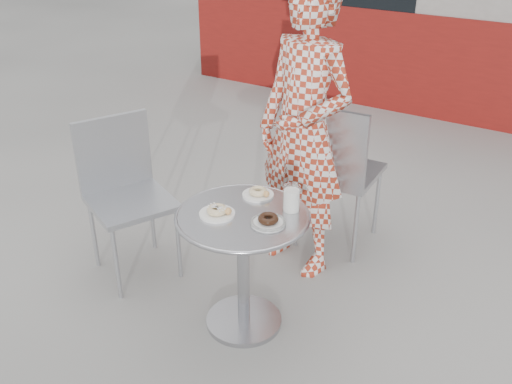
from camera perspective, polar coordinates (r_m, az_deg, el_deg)
The scene contains 9 objects.
ground at distance 3.12m, azimuth -1.52°, elevation -12.63°, with size 60.00×60.00×0.00m, color #A6A49E.
bistro_table at distance 2.80m, azimuth -1.31°, elevation -5.11°, with size 0.65×0.65×0.66m.
chair_far at distance 3.64m, azimuth 8.11°, elevation -0.79°, with size 0.48×0.49×0.96m.
chair_left at distance 3.40m, azimuth -12.14°, elevation -3.66°, with size 0.58×0.58×0.92m.
seated_person at distance 3.18m, azimuth 4.84°, elevation 5.98°, with size 0.62×0.41×1.69m, color maroon.
plate_far at distance 2.87m, azimuth 0.25°, elevation -0.11°, with size 0.16×0.16×0.04m.
plate_near at distance 2.71m, azimuth -3.85°, elevation -1.97°, with size 0.17×0.17×0.05m.
plate_checker at distance 2.64m, azimuth 1.23°, elevation -2.94°, with size 0.17×0.17×0.04m.
milk_cup at distance 2.73m, azimuth 3.56°, elevation -0.70°, with size 0.08×0.08×0.13m.
Camera 1 is at (1.35, -1.96, 2.02)m, focal length 40.00 mm.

